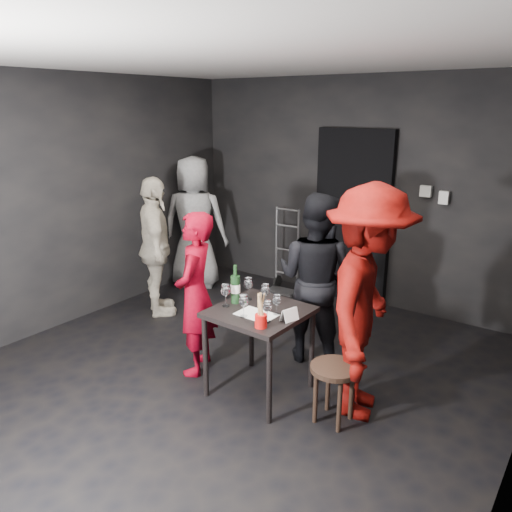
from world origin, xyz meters
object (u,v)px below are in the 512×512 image
Objects in this scene: wine_bottle at (235,288)px; tasting_table at (259,321)px; woman_black at (316,272)px; breadstick_cup at (261,311)px; bystander_grey at (194,212)px; man_maroon at (369,279)px; bystander_cream at (155,243)px; stool at (335,376)px; hand_truck at (285,276)px; server_red at (195,295)px.

tasting_table is at bearing -2.56° from wine_bottle.
woman_black reaches higher than breadstick_cup.
wine_bottle is (1.97, -1.63, -0.13)m from bystander_grey.
woman_black is 5.23× the size of wine_bottle.
man_maroon is at bearing 13.02° from wine_bottle.
wine_bottle is at bearing -163.05° from bystander_cream.
tasting_table is 1.60× the size of stool.
hand_truck is 0.63× the size of woman_black.
man_maroon is 1.30× the size of bystander_cream.
breadstick_cup is (1.34, -2.44, 0.67)m from hand_truck.
hand_truck is 2.87m from breadstick_cup.
man_maroon reaches higher than wine_bottle.
bystander_cream is at bearing 80.15° from bystander_grey.
man_maroon reaches higher than bystander_grey.
man_maroon is (0.74, -0.54, 0.24)m from woman_black.
man_maroon is (0.81, 0.26, 0.46)m from tasting_table.
tasting_table is 0.40m from breadstick_cup.
tasting_table is at bearing 117.12° from bystander_grey.
bystander_grey reaches higher than bystander_cream.
tasting_table is 0.75m from stool.
stool is at bearing -155.95° from bystander_cream.
server_red is (0.46, -2.21, 0.53)m from hand_truck.
woman_black is 0.86m from wine_bottle.
stool is at bearing 27.11° from breadstick_cup.
server_red is at bearing -170.73° from bystander_cream.
server_red reaches higher than hand_truck.
stool is (0.70, -0.01, -0.27)m from tasting_table.
bystander_cream is (-2.64, 0.68, 0.48)m from stool.
bystander_grey is (-1.54, 1.67, 0.28)m from server_red.
hand_truck is at bearing 118.72° from breadstick_cup.
breadstick_cup is (0.88, -0.24, 0.14)m from server_red.
breadstick_cup is at bearing -65.22° from hand_truck.
hand_truck is at bearing -79.49° from bystander_cream.
server_red reaches higher than breadstick_cup.
bystander_cream reaches higher than server_red.
stool is at bearing 124.18° from bystander_grey.
woman_black is at bearing -137.83° from bystander_cream.
bystander_grey is at bearing -34.86° from bystander_cream.
wine_bottle is at bearing 113.90° from bystander_grey.
woman_black is at bearing 128.09° from stool.
man_maroon is (1.95, -1.92, 0.91)m from hand_truck.
bystander_cream is (-1.94, 0.68, 0.21)m from tasting_table.
bystander_grey reaches higher than server_red.
woman_black is 2.01m from bystander_cream.
woman_black is 0.95m from man_maroon.
server_red is at bearing 106.31° from bystander_grey.
bystander_cream is 1.81m from wine_bottle.
tasting_table is 2.79m from bystander_grey.
bystander_cream is 0.85× the size of bystander_grey.
stool is 1.14m from woman_black.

